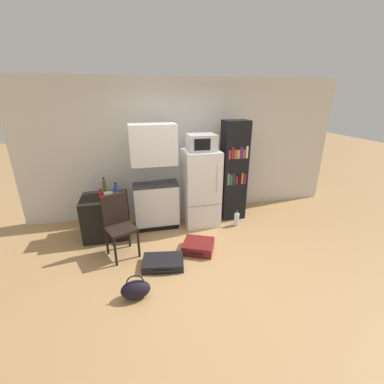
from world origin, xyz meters
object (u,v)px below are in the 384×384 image
microwave (201,142)px  bottle_ketchup_red (101,196)px  bowl (108,194)px  water_bottle_front (237,219)px  kitchen_hutch (155,181)px  bottle_blue_soda (116,192)px  refrigerator (201,188)px  suitcase_small_flat (163,262)px  side_table (106,216)px  bookshelf (234,171)px  handbag (136,289)px  chair (118,220)px  suitcase_large_flat (198,246)px  bottle_olive_oil (104,186)px

microwave → bottle_ketchup_red: microwave is taller
bowl → water_bottle_front: size_ratio=0.55×
kitchen_hutch → bottle_blue_soda: (-0.68, -0.23, -0.05)m
refrigerator → suitcase_small_flat: bearing=-126.7°
side_table → suitcase_small_flat: 1.46m
bookshelf → handbag: size_ratio=5.35×
handbag → chair: bearing=100.3°
bookshelf → bottle_blue_soda: (-2.20, -0.28, -0.13)m
suitcase_large_flat → suitcase_small_flat: suitcase_large_flat is taller
refrigerator → bowl: 1.66m
bottle_blue_soda → suitcase_small_flat: (0.62, -1.05, -0.78)m
bottle_blue_soda → side_table: bearing=152.4°
bottle_blue_soda → suitcase_small_flat: size_ratio=0.43×
bottle_olive_oil → kitchen_hutch: bearing=-5.6°
microwave → bottle_ketchup_red: size_ratio=2.52×
suitcase_large_flat → handbag: size_ratio=1.67×
handbag → water_bottle_front: size_ratio=1.16×
refrigerator → suitcase_small_flat: (-0.90, -1.20, -0.66)m
side_table → microwave: (1.74, 0.04, 1.21)m
refrigerator → suitcase_small_flat: size_ratio=2.21×
bottle_blue_soda → chair: 0.61m
bookshelf → suitcase_small_flat: (-1.59, -1.33, -0.91)m
suitcase_large_flat → bowl: bearing=169.8°
suitcase_small_flat → suitcase_large_flat: bearing=32.9°
kitchen_hutch → suitcase_large_flat: size_ratio=3.16×
kitchen_hutch → bowl: 0.84m
bottle_olive_oil → water_bottle_front: (2.36, -0.45, -0.71)m
bottle_blue_soda → water_bottle_front: (2.15, -0.13, -0.70)m
bookshelf → handbag: bookshelf is taller
chair → water_bottle_front: size_ratio=3.12×
bookshelf → chair: size_ratio=1.98×
side_table → water_bottle_front: size_ratio=2.46×
kitchen_hutch → suitcase_small_flat: kitchen_hutch is taller
chair → suitcase_large_flat: 1.32m
side_table → suitcase_small_flat: (0.84, -1.16, -0.30)m
bottle_olive_oil → suitcase_small_flat: (0.83, -1.37, -0.78)m
kitchen_hutch → refrigerator: bearing=-5.1°
chair → bottle_blue_soda: bearing=69.0°
refrigerator → chair: (-1.50, -0.71, -0.14)m
side_table → bottle_ketchup_red: size_ratio=3.97×
side_table → chair: 0.74m
bottle_blue_soda → bowl: (-0.15, 0.17, -0.09)m
suitcase_small_flat → chair: bearing=149.9°
side_table → bowl: (0.07, 0.06, 0.38)m
bottle_ketchup_red → chair: chair is taller
microwave → bottle_olive_oil: bearing=174.6°
bottle_ketchup_red → kitchen_hutch: bearing=16.9°
bottle_olive_oil → bottle_ketchup_red: 0.37m
bottle_ketchup_red → bookshelf: bearing=7.5°
bookshelf → water_bottle_front: (-0.05, -0.41, -0.83)m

